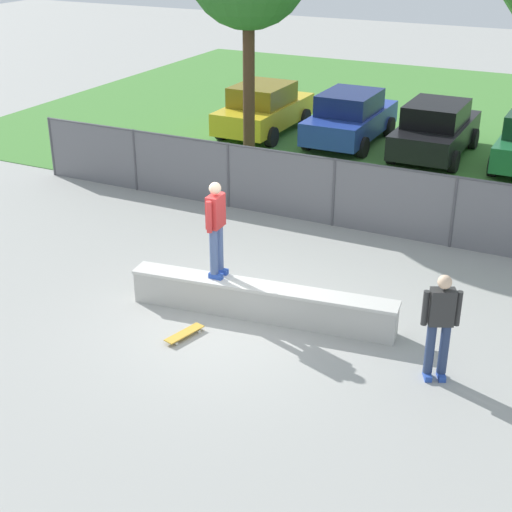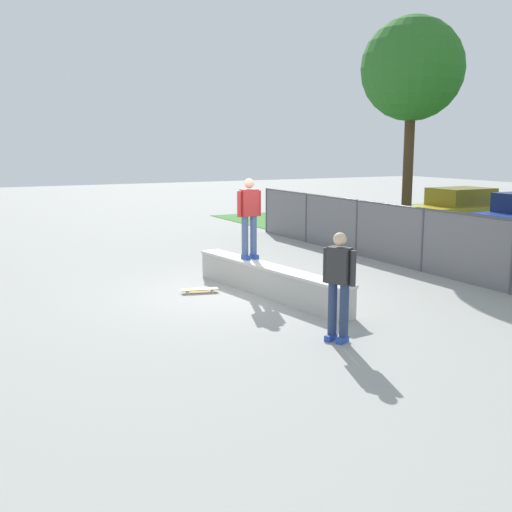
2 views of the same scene
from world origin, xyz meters
TOP-DOWN VIEW (x-y plane):
  - ground_plane at (0.00, 0.00)m, footprint 80.00×80.00m
  - grass_strip at (0.00, 15.55)m, footprint 28.69×20.00m
  - concrete_ledge at (0.43, 0.54)m, footprint 4.99×1.12m
  - skateboarder at (-0.48, 0.53)m, footprint 0.28×0.60m
  - skateboard at (-0.47, -0.69)m, footprint 0.39×0.82m
  - chainlink_fence at (0.00, 5.25)m, footprint 16.76×0.07m
  - car_yellow at (-4.93, 11.70)m, footprint 2.04×4.21m
  - car_blue at (-2.00, 11.90)m, footprint 2.04×4.21m
  - car_black at (0.77, 11.70)m, footprint 2.04×4.21m
  - bystander at (3.76, 0.02)m, footprint 0.55×0.39m

SIDE VIEW (x-z plane):
  - ground_plane at x=0.00m, z-range 0.00..0.00m
  - grass_strip at x=0.00m, z-range 0.00..0.02m
  - skateboard at x=-0.47m, z-range 0.03..0.12m
  - concrete_ledge at x=0.43m, z-range 0.00..0.66m
  - car_yellow at x=-4.93m, z-range 0.01..1.67m
  - car_blue at x=-2.00m, z-range 0.01..1.67m
  - car_black at x=0.77m, z-range 0.01..1.67m
  - chainlink_fence at x=0.00m, z-range 0.08..1.73m
  - bystander at x=3.76m, z-range 0.10..1.92m
  - skateboarder at x=-0.48m, z-range 0.75..2.57m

